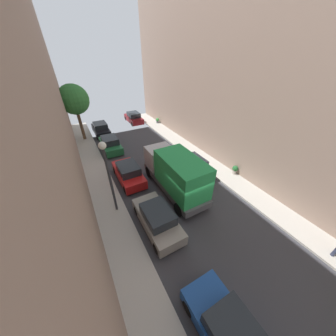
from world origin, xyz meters
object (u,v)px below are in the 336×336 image
Objects in this scene: parked_car_left_5 at (101,129)px; parked_car_right_2 at (134,118)px; parked_car_left_2 at (157,219)px; parked_car_right_1 at (193,166)px; parked_car_left_4 at (110,144)px; lamp_post at (108,169)px; potted_plant_0 at (235,169)px; street_tree_0 at (74,100)px; parked_car_left_3 at (129,173)px; potted_plant_2 at (157,120)px; delivery_truck at (175,173)px.

parked_car_right_2 is at bearing 23.24° from parked_car_left_5.
parked_car_left_2 and parked_car_right_1 have the same top height.
parked_car_left_4 is at bearing -90.00° from parked_car_left_5.
parked_car_right_1 is at bearing 9.47° from lamp_post.
parked_car_left_5 is at bearing 82.50° from lamp_post.
potted_plant_0 is at bearing 11.06° from parked_car_left_2.
street_tree_0 reaches higher than parked_car_right_1.
street_tree_0 reaches higher than parked_car_right_2.
parked_car_left_3 is 11.44m from parked_car_left_5.
parked_car_right_2 is at bearing 74.38° from parked_car_left_2.
potted_plant_2 is (2.92, 13.17, -0.16)m from parked_car_right_1.
street_tree_0 reaches higher than lamp_post.
parked_car_left_2 is at bearing -116.14° from potted_plant_2.
potted_plant_0 is at bearing -50.37° from parked_car_left_4.
parked_car_right_2 is 0.82× the size of lamp_post.
street_tree_0 is (-2.22, 4.32, 4.10)m from parked_car_left_4.
potted_plant_2 is (5.62, 14.57, -1.23)m from delivery_truck.
parked_car_left_5 is 0.64× the size of delivery_truck.
parked_car_left_2 is at bearing -53.48° from lamp_post.
parked_car_left_2 and parked_car_right_2 have the same top height.
lamp_post is at bearing 177.78° from delivery_truck.
parked_car_right_2 is 5.59× the size of potted_plant_2.
parked_car_left_3 is 4.30m from delivery_truck.
parked_car_left_4 is at bearing 90.00° from parked_car_left_2.
street_tree_0 is at bearing -159.08° from parked_car_left_5.
potted_plant_0 is (3.04, -17.67, -0.10)m from parked_car_right_2.
parked_car_left_4 is 9.88m from lamp_post.
potted_plant_0 is 15.31m from potted_plant_2.
delivery_truck reaches higher than parked_car_left_2.
potted_plant_2 is (8.32, -0.04, -0.16)m from parked_car_left_5.
street_tree_0 is at bearing 121.65° from parked_car_right_1.
parked_car_left_5 is 1.00× the size of parked_car_right_2.
parked_car_left_4 is 13.23m from potted_plant_0.
parked_car_right_1 is at bearing 27.34° from delivery_truck.
parked_car_left_4 is (0.00, 6.28, 0.00)m from parked_car_left_3.
potted_plant_2 is at bearing -0.31° from parked_car_left_5.
lamp_post reaches higher than parked_car_left_2.
parked_car_left_2 is 0.82× the size of lamp_post.
parked_car_right_1 is 7.93m from lamp_post.
parked_car_left_2 is 5.56m from parked_car_left_3.
parked_car_left_3 is 0.66× the size of street_tree_0.
parked_car_left_2 is at bearing -105.62° from parked_car_right_2.
parked_car_right_2 is 5.12× the size of potted_plant_0.
parked_car_left_3 is 1.00× the size of parked_car_left_4.
potted_plant_2 is at bearing 31.60° from parked_car_left_4.
delivery_truck reaches higher than potted_plant_2.
lamp_post is at bearing -113.55° from parked_car_right_2.
street_tree_0 reaches higher than parked_car_left_4.
parked_car_left_2 is 1.00× the size of parked_car_right_1.
parked_car_left_5 is at bearing -156.76° from parked_car_right_2.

